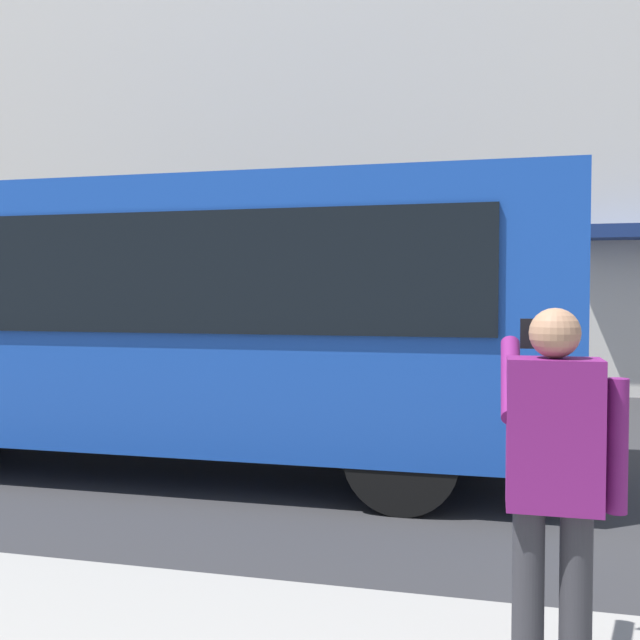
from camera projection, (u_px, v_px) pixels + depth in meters
name	position (u px, v px, depth m)	size (l,w,h in m)	color
ground_plane	(486.00, 475.00, 7.52)	(60.00, 60.00, 0.00)	#2B2B2D
building_facade_far	(494.00, 83.00, 13.89)	(28.00, 1.55, 12.00)	beige
red_bus	(143.00, 314.00, 7.95)	(9.05, 2.54, 3.08)	#1947AD
pedestrian_photographer	(554.00, 470.00, 3.14)	(0.53, 0.52, 1.70)	#2D2D33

